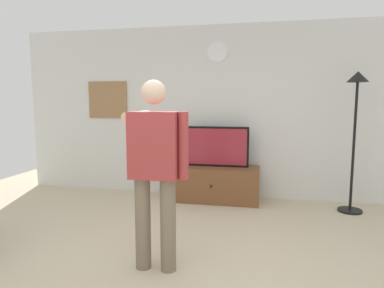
% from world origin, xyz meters
% --- Properties ---
extents(back_wall, '(6.40, 0.10, 2.70)m').
position_xyz_m(back_wall, '(0.00, 2.95, 1.35)').
color(back_wall, silver).
rests_on(back_wall, ground_plane).
extents(tv_stand, '(1.37, 0.56, 0.53)m').
position_xyz_m(tv_stand, '(0.08, 2.60, 0.26)').
color(tv_stand, brown).
rests_on(tv_stand, ground_plane).
extents(television, '(1.04, 0.07, 0.61)m').
position_xyz_m(television, '(0.08, 2.65, 0.84)').
color(television, black).
rests_on(television, tv_stand).
extents(wall_clock, '(0.31, 0.03, 0.31)m').
position_xyz_m(wall_clock, '(0.08, 2.89, 2.28)').
color(wall_clock, white).
extents(framed_picture, '(0.68, 0.04, 0.61)m').
position_xyz_m(framed_picture, '(-1.77, 2.90, 1.55)').
color(framed_picture, '#997047').
extents(floor_lamp, '(0.32, 0.32, 1.91)m').
position_xyz_m(floor_lamp, '(2.01, 2.45, 1.37)').
color(floor_lamp, black).
rests_on(floor_lamp, ground_plane).
extents(person_standing_nearer_lamp, '(0.61, 0.78, 1.70)m').
position_xyz_m(person_standing_nearer_lamp, '(-0.14, 0.39, 0.97)').
color(person_standing_nearer_lamp, '#7A6B56').
rests_on(person_standing_nearer_lamp, ground_plane).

